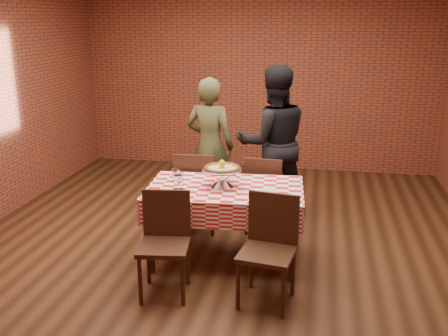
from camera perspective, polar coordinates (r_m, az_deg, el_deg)
The scene contains 19 objects.
ground at distance 5.49m, azimuth -0.24°, elevation -8.54°, with size 6.00×6.00×0.00m, color black.
back_wall at distance 7.98m, azimuth 3.91°, elevation 10.22°, with size 5.50×5.50×0.00m, color brown.
table at distance 5.03m, azimuth 0.12°, elevation -6.30°, with size 1.47×0.88×0.75m, color #3A2213.
tablecloth at distance 4.93m, azimuth 0.12°, elevation -3.56°, with size 1.51×0.92×0.25m, color red, non-canonical shape.
pizza_stand at distance 4.89m, azimuth -0.22°, elevation -1.09°, with size 0.39×0.39×0.18m, color silver, non-canonical shape.
pizza at distance 4.86m, azimuth -0.22°, elevation -0.04°, with size 0.34×0.34×0.03m, color beige.
lemon at distance 4.85m, azimuth -0.22°, elevation 0.47°, with size 0.06×0.06×0.08m, color yellow.
water_glass_left at distance 4.85m, azimuth -5.15°, elevation -1.57°, with size 0.08×0.08×0.13m, color white.
water_glass_right at distance 5.06m, azimuth -5.38°, elevation -0.78°, with size 0.08×0.08×0.13m, color white.
side_plate at distance 4.78m, azimuth 5.20°, elevation -2.63°, with size 0.14×0.14×0.01m, color white.
sweetener_packet_a at distance 4.68m, azimuth 7.43°, elevation -3.17°, with size 0.05×0.04×0.01m, color white.
sweetener_packet_b at distance 4.70m, azimuth 6.93°, elevation -3.07°, with size 0.05×0.04×0.01m, color white.
condiment_caddy at distance 5.18m, azimuth 0.93°, elevation -0.32°, with size 0.09×0.08×0.13m, color silver.
chair_near_left at distance 4.41m, azimuth -6.76°, elevation -8.77°, with size 0.42×0.42×0.90m, color #3A2213, non-canonical shape.
chair_near_right at distance 4.27m, azimuth 4.84°, elevation -9.47°, with size 0.44×0.44×0.92m, color #3A2213, non-canonical shape.
chair_far_left at distance 5.72m, azimuth -3.00°, elevation -2.49°, with size 0.45×0.45×0.93m, color #3A2213, non-canonical shape.
chair_far_right at distance 5.70m, azimuth 4.64°, elevation -2.81°, with size 0.41×0.41×0.89m, color #3A2213, non-canonical shape.
diner_olive at distance 6.18m, azimuth -1.59°, elevation 2.54°, with size 0.61×0.40×1.66m, color #464728.
diner_black at distance 6.04m, azimuth 5.52°, elevation 2.87°, with size 0.88×0.69×1.81m, color black.
Camera 1 is at (0.95, -4.88, 2.33)m, focal length 40.71 mm.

